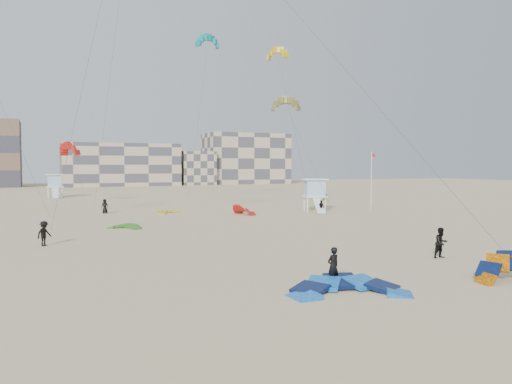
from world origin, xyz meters
name	(u,v)px	position (x,y,z in m)	size (l,w,h in m)	color
ground	(330,301)	(0.00, 0.00, 0.00)	(320.00, 320.00, 0.00)	tan
kite_ground_blue	(348,293)	(1.51, 0.90, 0.00)	(4.99, 5.16, 1.01)	#1A7EEF
kite_ground_green	(125,228)	(-4.10, 28.40, 0.00)	(2.89, 3.04, 0.67)	#3B8125
kite_ground_red_far	(244,215)	(10.61, 36.09, 0.00)	(3.40, 2.98, 1.94)	red
kite_ground_yellow	(168,213)	(2.93, 41.58, 0.00)	(2.98, 3.12, 0.50)	yellow
kitesurfer_main	(333,266)	(1.66, 2.42, 0.91)	(0.66, 0.44, 1.82)	black
kitesurfer_b	(441,243)	(11.54, 5.76, 0.94)	(0.92, 0.71, 1.89)	black
kitesurfer_c	(44,234)	(-10.92, 20.50, 0.89)	(1.15, 0.66, 1.78)	black
kitesurfer_d	(321,207)	(19.58, 33.56, 0.81)	(0.94, 0.39, 1.61)	black
kitesurfer_e	(105,206)	(-4.10, 44.02, 0.86)	(0.84, 0.55, 1.72)	black
kitesurfer_f	(324,195)	(32.37, 54.01, 0.82)	(1.53, 0.49, 1.65)	black
kite_fly_olive	(286,105)	(17.74, 39.45, 13.40)	(4.94, 10.20, 13.77)	olive
kite_fly_yellow	(277,54)	(22.35, 51.55, 22.67)	(7.07, 4.71, 22.77)	yellow
kite_fly_teal_b	(208,42)	(12.85, 56.21, 24.59)	(5.76, 3.86, 24.66)	#097893
kite_fly_red	(69,150)	(-7.13, 60.54, 8.00)	(5.25, 5.19, 8.58)	red
lifeguard_tower_near	(315,195)	(20.36, 36.45, 2.03)	(3.65, 6.02, 4.09)	white
lifeguard_tower_far	(55,186)	(-8.79, 78.82, 2.08)	(2.99, 5.72, 4.20)	white
flagpole	(371,180)	(27.34, 34.33, 3.94)	(0.61, 0.09, 7.48)	white
condo_mid	(120,165)	(10.00, 130.00, 6.00)	(32.00, 16.00, 12.00)	tan
condo_east	(246,159)	(50.00, 132.00, 8.00)	(26.00, 14.00, 16.00)	tan
condo_fill_right	(196,168)	(32.00, 128.00, 5.00)	(10.00, 10.00, 10.00)	tan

